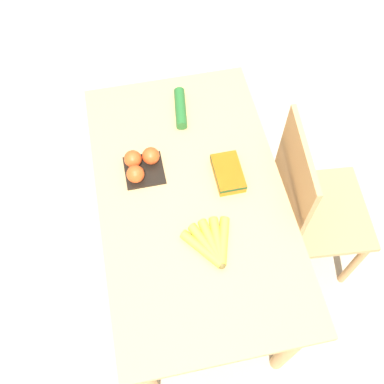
% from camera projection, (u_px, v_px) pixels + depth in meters
% --- Properties ---
extents(ground_plane, '(12.00, 12.00, 0.00)m').
position_uv_depth(ground_plane, '(192.00, 267.00, 2.35)').
color(ground_plane, '#B7A88E').
extents(dining_table, '(1.21, 0.70, 0.77)m').
position_uv_depth(dining_table, '(192.00, 211.00, 1.80)').
color(dining_table, tan).
rests_on(dining_table, ground_plane).
extents(chair, '(0.46, 0.44, 0.98)m').
position_uv_depth(chair, '(309.00, 208.00, 1.96)').
color(chair, tan).
rests_on(chair, ground_plane).
extents(banana_bunch, '(0.19, 0.19, 0.03)m').
position_uv_depth(banana_bunch, '(212.00, 244.00, 1.57)').
color(banana_bunch, brown).
rests_on(banana_bunch, dining_table).
extents(tomato_pack, '(0.15, 0.15, 0.08)m').
position_uv_depth(tomato_pack, '(141.00, 164.00, 1.71)').
color(tomato_pack, black).
rests_on(tomato_pack, dining_table).
extents(carrot_bag, '(0.17, 0.10, 0.04)m').
position_uv_depth(carrot_bag, '(228.00, 173.00, 1.71)').
color(carrot_bag, orange).
rests_on(carrot_bag, dining_table).
extents(cucumber_near, '(0.20, 0.07, 0.05)m').
position_uv_depth(cucumber_near, '(180.00, 108.00, 1.87)').
color(cucumber_near, '#236028').
rests_on(cucumber_near, dining_table).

